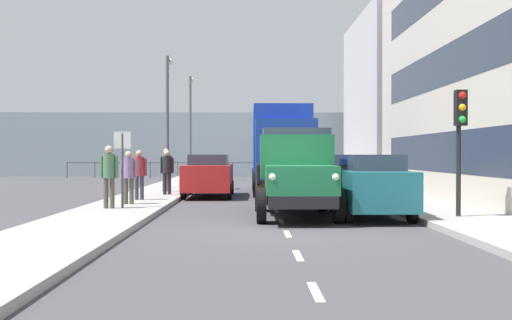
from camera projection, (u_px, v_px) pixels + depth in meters
name	position (u px, v px, depth m)	size (l,w,h in m)	color
ground_plane	(270.00, 198.00, 23.68)	(80.00, 80.00, 0.00)	#423F44
sidewalk_left	(389.00, 196.00, 23.74)	(2.54, 41.59, 0.15)	#9E9993
sidewalk_right	(151.00, 197.00, 23.62)	(2.54, 41.59, 0.15)	#9E9993
road_centreline_markings	(271.00, 201.00, 22.37)	(0.12, 36.32, 0.01)	silver
building_far_block	(421.00, 100.00, 37.50)	(7.88, 11.14, 10.24)	#B7B2B7
sea_horizon	(259.00, 145.00, 47.45)	(80.00, 0.80, 5.00)	#84939E
seawall_railing	(260.00, 166.00, 43.86)	(28.08, 0.08, 1.20)	#4C5156
truck_vintage_green	(296.00, 175.00, 16.40)	(2.17, 5.64, 2.43)	black
lorry_cargo_blue	(281.00, 147.00, 27.10)	(2.58, 8.20, 3.87)	#193899
car_teal_kerbside_near	(369.00, 185.00, 16.49)	(1.78, 4.52, 1.72)	#1E6670
car_grey_kerbside_1	(338.00, 177.00, 22.33)	(1.84, 4.29, 1.72)	slate
car_red_oppositeside_0	(209.00, 175.00, 24.51)	(1.94, 4.68, 1.72)	#B21E1E
pedestrian_strolling	(109.00, 171.00, 17.60)	(0.53, 0.34, 1.83)	#4C473D
pedestrian_couple_a	(129.00, 173.00, 19.13)	(0.53, 0.34, 1.68)	#4C473D
pedestrian_in_dark_coat	(139.00, 171.00, 20.94)	(0.53, 0.34, 1.72)	#383342
pedestrian_near_railing	(167.00, 169.00, 23.69)	(0.53, 0.34, 1.73)	black
pedestrian_with_bag	(166.00, 166.00, 25.53)	(0.53, 0.34, 1.82)	#4C473D
traffic_light_near	(460.00, 125.00, 15.24)	(0.28, 0.41, 3.20)	black
lamp_post_promenade	(168.00, 109.00, 28.68)	(0.32, 1.14, 6.25)	#59595B
lamp_post_far	(191.00, 118.00, 38.74)	(0.32, 1.14, 6.60)	#59595B
street_sign	(122.00, 156.00, 17.83)	(0.50, 0.07, 2.25)	#4C4C4C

